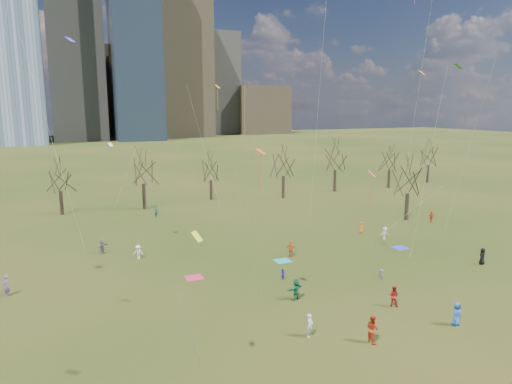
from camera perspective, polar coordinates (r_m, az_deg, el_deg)
name	(u,v)px	position (r m, az deg, el deg)	size (l,w,h in m)	color
ground	(312,297)	(39.99, 7.07, -12.86)	(500.00, 500.00, 0.00)	black
downtown_skyline	(87,58)	(243.75, -20.33, 15.41)	(212.50, 78.00, 118.00)	slate
bare_tree_row	(191,170)	(71.87, -8.14, 2.69)	(113.04, 29.80, 9.50)	black
blanket_teal	(283,261)	(48.29, 3.35, -8.58)	(1.60, 1.50, 0.03)	teal
blanket_navy	(400,248)	(55.00, 17.57, -6.67)	(1.60, 1.50, 0.03)	#2935C0
blanket_crimson	(194,278)	(44.10, -7.73, -10.57)	(1.60, 1.50, 0.03)	#C12649
person_0	(457,314)	(37.65, 23.79, -13.78)	(0.88, 0.57, 1.79)	#2959B3
person_1	(310,325)	(33.38, 6.74, -16.22)	(0.62, 0.41, 1.70)	silver
person_2	(372,329)	(33.38, 14.35, -16.23)	(0.96, 0.75, 1.97)	#BF381B
person_3	(381,275)	(44.56, 15.38, -9.94)	(0.68, 0.39, 1.05)	#5B5B5F
person_4	(291,249)	(49.36, 4.38, -7.12)	(1.02, 0.43, 1.74)	orange
person_5	(296,289)	(38.93, 5.00, -12.05)	(1.68, 0.53, 1.81)	#176A41
person_6	(482,256)	(52.38, 26.45, -7.20)	(0.84, 0.55, 1.72)	black
person_7	(6,286)	(44.89, -28.77, -10.22)	(0.67, 0.44, 1.83)	#7E4A94
person_8	(283,274)	(43.16, 3.35, -10.23)	(0.52, 0.40, 1.06)	#332AB9
person_9	(138,252)	(50.22, -14.50, -7.27)	(0.97, 0.56, 1.51)	white
person_10	(431,217)	(68.14, 21.06, -2.91)	(0.92, 0.38, 1.57)	red
person_11	(102,246)	(52.97, -18.65, -6.47)	(1.54, 0.49, 1.66)	slate
person_12	(361,228)	(59.78, 13.03, -4.35)	(0.71, 0.46, 1.46)	orange
person_13	(156,211)	(68.17, -12.39, -2.38)	(0.62, 0.41, 1.70)	#176845
person_14	(393,296)	(39.30, 16.81, -12.32)	(0.84, 0.66, 1.74)	#B21E19
person_15	(385,233)	(57.78, 15.80, -4.97)	(0.98, 0.56, 1.52)	silver
kites_airborne	(282,123)	(50.46, 3.29, 8.61)	(62.05, 52.07, 36.73)	#E75113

